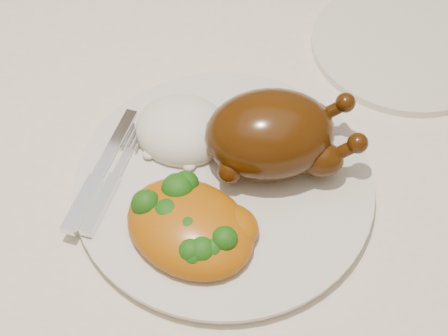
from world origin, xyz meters
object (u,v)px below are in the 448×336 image
(side_plate, at_px, (405,45))
(roast_chicken, at_px, (274,134))
(dining_table, at_px, (167,140))
(dinner_plate, at_px, (224,183))

(side_plate, distance_m, roast_chicken, 0.26)
(dining_table, distance_m, side_plate, 0.33)
(dining_table, xyz_separation_m, side_plate, (0.27, 0.15, 0.11))
(roast_chicken, bearing_deg, side_plate, 40.06)
(dinner_plate, height_order, roast_chicken, roast_chicken)
(side_plate, bearing_deg, roast_chicken, -117.18)
(dinner_plate, height_order, side_plate, dinner_plate)
(dining_table, height_order, side_plate, side_plate)
(roast_chicken, bearing_deg, dinner_plate, -157.08)
(dinner_plate, xyz_separation_m, roast_chicken, (0.04, 0.04, 0.05))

